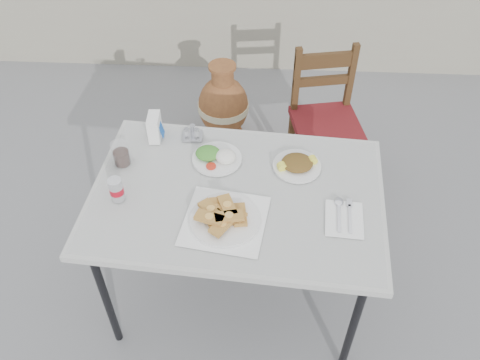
# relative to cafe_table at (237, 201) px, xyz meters

# --- Properties ---
(ground) EXTENTS (80.00, 80.00, 0.00)m
(ground) POSITION_rel_cafe_table_xyz_m (-0.01, -0.02, -0.77)
(ground) COLOR slate
(ground) RESTS_ON ground
(cafe_table) EXTENTS (1.43, 1.03, 0.83)m
(cafe_table) POSITION_rel_cafe_table_xyz_m (0.00, 0.00, 0.00)
(cafe_table) COLOR black
(cafe_table) RESTS_ON ground
(pide_plate) EXTENTS (0.41, 0.41, 0.07)m
(pide_plate) POSITION_rel_cafe_table_xyz_m (-0.04, -0.18, 0.09)
(pide_plate) COLOR white
(pide_plate) RESTS_ON cafe_table
(salad_rice_plate) EXTENTS (0.25, 0.25, 0.06)m
(salad_rice_plate) POSITION_rel_cafe_table_xyz_m (-0.11, 0.22, 0.08)
(salad_rice_plate) COLOR silver
(salad_rice_plate) RESTS_ON cafe_table
(salad_chopped_plate) EXTENTS (0.24, 0.24, 0.05)m
(salad_chopped_plate) POSITION_rel_cafe_table_xyz_m (0.29, 0.19, 0.08)
(salad_chopped_plate) COLOR silver
(salad_chopped_plate) RESTS_ON cafe_table
(soda_can) EXTENTS (0.07, 0.07, 0.12)m
(soda_can) POSITION_rel_cafe_table_xyz_m (-0.54, -0.07, 0.12)
(soda_can) COLOR silver
(soda_can) RESTS_ON cafe_table
(cola_glass) EXTENTS (0.09, 0.09, 0.12)m
(cola_glass) POSITION_rel_cafe_table_xyz_m (-0.57, 0.17, 0.11)
(cola_glass) COLOR white
(cola_glass) RESTS_ON cafe_table
(napkin_holder) EXTENTS (0.08, 0.12, 0.14)m
(napkin_holder) POSITION_rel_cafe_table_xyz_m (-0.44, 0.37, 0.13)
(napkin_holder) COLOR white
(napkin_holder) RESTS_ON cafe_table
(condiment_caddy) EXTENTS (0.11, 0.09, 0.07)m
(condiment_caddy) POSITION_rel_cafe_table_xyz_m (-0.25, 0.38, 0.08)
(condiment_caddy) COLOR silver
(condiment_caddy) RESTS_ON cafe_table
(cutlery_napkin) EXTENTS (0.18, 0.24, 0.02)m
(cutlery_napkin) POSITION_rel_cafe_table_xyz_m (0.49, -0.12, 0.06)
(cutlery_napkin) COLOR white
(cutlery_napkin) RESTS_ON cafe_table
(chair) EXTENTS (0.49, 0.49, 0.95)m
(chair) POSITION_rel_cafe_table_xyz_m (0.52, 1.01, -0.28)
(chair) COLOR #331F0E
(chair) RESTS_ON ground
(terracotta_urn) EXTENTS (0.37, 0.37, 0.65)m
(terracotta_urn) POSITION_rel_cafe_table_xyz_m (-0.18, 1.36, -0.47)
(terracotta_urn) COLOR brown
(terracotta_urn) RESTS_ON ground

